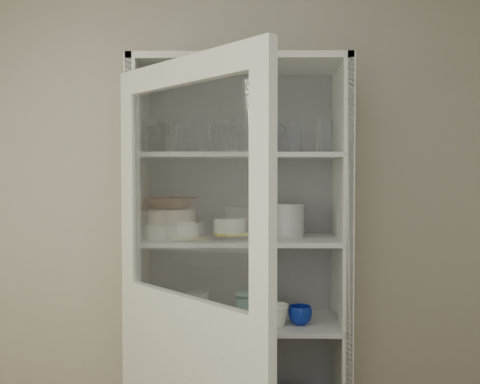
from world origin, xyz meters
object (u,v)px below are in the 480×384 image
at_px(goblet_0, 163,137).
at_px(teal_jar, 246,305).
at_px(glass_platter, 230,236).
at_px(mug_blue, 300,315).
at_px(mug_white, 277,315).
at_px(cupboard_door, 187,356).
at_px(goblet_3, 280,138).
at_px(plate_stack_back, 159,229).
at_px(measuring_cups, 226,318).
at_px(mug_teal, 266,306).
at_px(goblet_2, 256,138).
at_px(white_canister, 198,304).
at_px(goblet_1, 241,139).
at_px(yellow_trivet, 230,233).
at_px(cream_bowl, 173,216).
at_px(plate_stack_front, 173,230).
at_px(terracotta_bowl, 172,203).
at_px(white_ramekin, 230,225).
at_px(grey_bowl_stack, 289,220).
at_px(pantry_cabinet, 240,300).

relative_size(goblet_0, teal_jar, 1.44).
xyz_separation_m(glass_platter, teal_jar, (0.07, 0.07, -0.35)).
xyz_separation_m(mug_blue, mug_white, (-0.11, -0.03, 0.01)).
distance_m(cupboard_door, goblet_3, 1.15).
xyz_separation_m(plate_stack_back, measuring_cups, (0.34, -0.15, -0.41)).
xyz_separation_m(mug_teal, mug_white, (0.05, -0.16, -0.00)).
distance_m(mug_blue, teal_jar, 0.28).
xyz_separation_m(goblet_2, white_canister, (-0.29, -0.03, -0.82)).
bearing_deg(goblet_1, goblet_3, 3.02).
bearing_deg(yellow_trivet, goblet_1, 63.80).
xyz_separation_m(plate_stack_back, cream_bowl, (0.09, -0.13, 0.08)).
bearing_deg(teal_jar, plate_stack_front, -168.54).
distance_m(cupboard_door, terracotta_bowl, 0.77).
bearing_deg(white_ramekin, mug_teal, 26.40).
xyz_separation_m(goblet_2, white_ramekin, (-0.12, -0.11, -0.42)).
xyz_separation_m(goblet_0, grey_bowl_stack, (0.62, -0.06, -0.41)).
height_order(yellow_trivet, white_canister, yellow_trivet).
distance_m(cream_bowl, mug_white, 0.67).
xyz_separation_m(goblet_1, plate_stack_front, (-0.33, -0.11, -0.44)).
relative_size(cupboard_door, glass_platter, 7.05).
bearing_deg(yellow_trivet, terracotta_bowl, -179.82).
distance_m(goblet_0, teal_jar, 0.92).
relative_size(pantry_cabinet, mug_white, 19.18).
distance_m(goblet_0, mug_white, 1.02).
relative_size(yellow_trivet, mug_blue, 1.36).
bearing_deg(plate_stack_back, terracotta_bowl, -56.05).
bearing_deg(goblet_1, white_ramekin, -116.20).
xyz_separation_m(cream_bowl, white_ramekin, (0.27, 0.00, -0.04)).
distance_m(goblet_1, mug_teal, 0.84).
relative_size(goblet_1, terracotta_bowl, 0.69).
relative_size(goblet_0, mug_teal, 1.57).
relative_size(grey_bowl_stack, mug_teal, 1.46).
xyz_separation_m(pantry_cabinet, white_ramekin, (-0.05, -0.09, 0.38)).
xyz_separation_m(plate_stack_front, glass_platter, (0.27, 0.00, -0.03)).
bearing_deg(mug_blue, yellow_trivet, -175.44).
bearing_deg(teal_jar, yellow_trivet, -136.75).
bearing_deg(white_ramekin, mug_blue, -8.32).
xyz_separation_m(plate_stack_front, white_canister, (0.11, 0.08, -0.37)).
bearing_deg(grey_bowl_stack, mug_white, -116.26).
distance_m(plate_stack_back, cream_bowl, 0.18).
distance_m(goblet_2, cream_bowl, 0.56).
relative_size(plate_stack_front, mug_teal, 2.32).
distance_m(cupboard_door, goblet_0, 1.10).
bearing_deg(cream_bowl, plate_stack_back, 123.95).
xyz_separation_m(goblet_1, glass_platter, (-0.05, -0.11, -0.47)).
distance_m(plate_stack_front, plate_stack_back, 0.16).
bearing_deg(pantry_cabinet, grey_bowl_stack, -8.71).
height_order(terracotta_bowl, grey_bowl_stack, terracotta_bowl).
height_order(cupboard_door, grey_bowl_stack, cupboard_door).
relative_size(goblet_2, grey_bowl_stack, 1.04).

